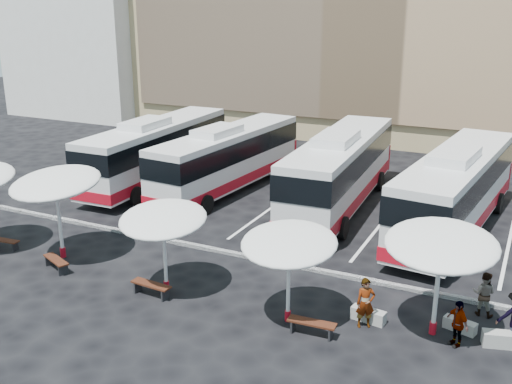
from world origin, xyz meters
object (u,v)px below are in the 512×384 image
at_px(wood_bench_3, 312,325).
at_px(wood_bench_2, 151,286).
at_px(sunshade_3, 289,244).
at_px(wood_bench_1, 56,262).
at_px(bus_1, 228,157).
at_px(sunshade_1, 56,183).
at_px(bus_2, 340,168).
at_px(conc_bench_0, 368,315).
at_px(conc_bench_1, 460,325).
at_px(wood_bench_0, 5,242).
at_px(sunshade_2, 163,219).
at_px(passenger_0, 366,303).
at_px(passenger_1, 484,294).
at_px(conc_bench_2, 504,340).
at_px(bus_0, 157,149).
at_px(sunshade_4, 441,245).
at_px(bus_3, 456,188).
at_px(passenger_2, 457,323).

bearing_deg(wood_bench_3, wood_bench_2, -179.76).
relative_size(sunshade_3, wood_bench_1, 2.15).
bearing_deg(bus_1, sunshade_1, -94.14).
xyz_separation_m(bus_2, conc_bench_0, (4.83, -11.30, -1.95)).
xyz_separation_m(sunshade_3, conc_bench_1, (5.54, 1.94, -2.73)).
bearing_deg(sunshade_3, wood_bench_0, 178.68).
bearing_deg(sunshade_2, passenger_0, 5.35).
height_order(bus_2, passenger_1, bus_2).
distance_m(conc_bench_2, passenger_1, 2.15).
bearing_deg(bus_0, wood_bench_2, -57.62).
bearing_deg(sunshade_4, wood_bench_3, -152.93).
height_order(bus_1, bus_3, bus_3).
bearing_deg(bus_3, sunshade_2, -122.51).
relative_size(wood_bench_3, passenger_2, 1.04).
xyz_separation_m(sunshade_3, passenger_1, (6.10, 3.43, -2.10)).
bearing_deg(passenger_2, bus_2, 166.01).
distance_m(sunshade_2, conc_bench_2, 12.50).
distance_m(passenger_0, passenger_1, 4.43).
height_order(bus_0, bus_2, bus_2).
xyz_separation_m(sunshade_3, conc_bench_0, (2.55, 1.21, -2.70)).
relative_size(wood_bench_1, passenger_2, 1.03).
xyz_separation_m(bus_0, sunshade_4, (18.58, -10.75, 1.16)).
distance_m(sunshade_2, conc_bench_0, 8.25).
relative_size(bus_0, sunshade_4, 3.18).
bearing_deg(wood_bench_3, bus_2, 104.48).
relative_size(bus_2, sunshade_4, 3.33).
height_order(sunshade_4, conc_bench_2, sunshade_4).
bearing_deg(conc_bench_1, conc_bench_2, -15.30).
height_order(sunshade_3, passenger_0, sunshade_3).
height_order(bus_2, sunshade_1, bus_2).
bearing_deg(wood_bench_1, conc_bench_2, 6.31).
xyz_separation_m(bus_3, passenger_1, (2.23, -8.07, -1.34)).
bearing_deg(bus_0, wood_bench_1, -75.59).
bearing_deg(bus_2, bus_0, 179.06).
xyz_separation_m(bus_0, conc_bench_0, (16.39, -10.89, -1.86)).
bearing_deg(bus_1, sunshade_4, -34.06).
distance_m(bus_3, wood_bench_3, 12.46).
xyz_separation_m(sunshade_4, passenger_2, (0.80, -0.40, -2.44)).
bearing_deg(passenger_2, passenger_1, 119.26).
relative_size(bus_0, wood_bench_3, 7.73).
bearing_deg(bus_3, bus_2, 176.47).
relative_size(bus_2, passenger_2, 8.44).
bearing_deg(sunshade_4, wood_bench_2, -169.43).
xyz_separation_m(passenger_0, passenger_1, (3.57, 2.62, -0.07)).
height_order(wood_bench_2, passenger_1, passenger_1).
bearing_deg(sunshade_2, wood_bench_1, -175.01).
xyz_separation_m(bus_0, wood_bench_2, (8.43, -12.65, -1.70)).
bearing_deg(conc_bench_1, bus_3, 99.96).
relative_size(sunshade_2, wood_bench_0, 2.69).
bearing_deg(sunshade_2, sunshade_1, 173.43).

